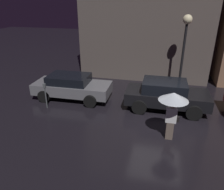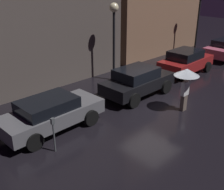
{
  "view_description": "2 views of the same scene",
  "coord_description": "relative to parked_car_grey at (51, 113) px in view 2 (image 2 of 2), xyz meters",
  "views": [
    {
      "loc": [
        -0.06,
        -8.97,
        5.13
      ],
      "look_at": [
        -2.21,
        -0.06,
        1.07
      ],
      "focal_mm": 35.0,
      "sensor_mm": 36.0,
      "label": 1
    },
    {
      "loc": [
        -9.95,
        -7.43,
        5.75
      ],
      "look_at": [
        -2.59,
        0.21,
        1.18
      ],
      "focal_mm": 45.0,
      "sensor_mm": 36.0,
      "label": 2
    }
  ],
  "objects": [
    {
      "name": "street_lamp_far",
      "position": [
        14.39,
        2.17,
        2.34
      ],
      "size": [
        0.41,
        0.41,
        4.47
      ],
      "color": "black",
      "rests_on": "ground"
    },
    {
      "name": "parked_car_grey",
      "position": [
        0.0,
        0.0,
        0.0
      ],
      "size": [
        4.22,
        1.9,
        1.35
      ],
      "rotation": [
        0.0,
        0.0,
        0.02
      ],
      "color": "slate",
      "rests_on": "ground"
    },
    {
      "name": "parked_car_red",
      "position": [
        9.88,
        0.15,
        0.05
      ],
      "size": [
        3.95,
        1.92,
        1.49
      ],
      "rotation": [
        0.0,
        0.0,
        0.03
      ],
      "color": "maroon",
      "rests_on": "ground"
    },
    {
      "name": "pedestrian_with_umbrella",
      "position": [
        5.27,
        -2.71,
        0.9
      ],
      "size": [
        1.11,
        1.11,
        1.99
      ],
      "rotation": [
        0.0,
        0.0,
        0.0
      ],
      "color": "#66564C",
      "rests_on": "ground"
    },
    {
      "name": "parking_meter",
      "position": [
        -0.79,
        -1.42,
        0.09
      ],
      "size": [
        0.12,
        0.1,
        1.32
      ],
      "color": "#4C5154",
      "rests_on": "ground"
    },
    {
      "name": "parked_car_black",
      "position": [
        5.07,
        -0.09,
        0.06
      ],
      "size": [
        4.05,
        1.92,
        1.47
      ],
      "rotation": [
        0.0,
        0.0,
        0.01
      ],
      "color": "black",
      "rests_on": "ground"
    },
    {
      "name": "ground_plane",
      "position": [
        4.83,
        -1.36,
        -0.72
      ],
      "size": [
        60.0,
        60.0,
        0.0
      ],
      "primitive_type": "plane",
      "color": "black"
    },
    {
      "name": "street_lamp_near",
      "position": [
        5.81,
        2.39,
        2.59
      ],
      "size": [
        0.51,
        0.51,
        4.38
      ],
      "color": "black",
      "rests_on": "ground"
    }
  ]
}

